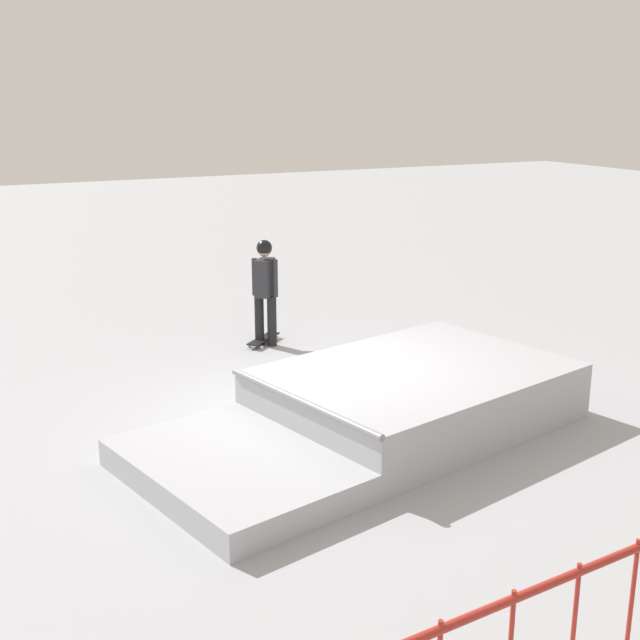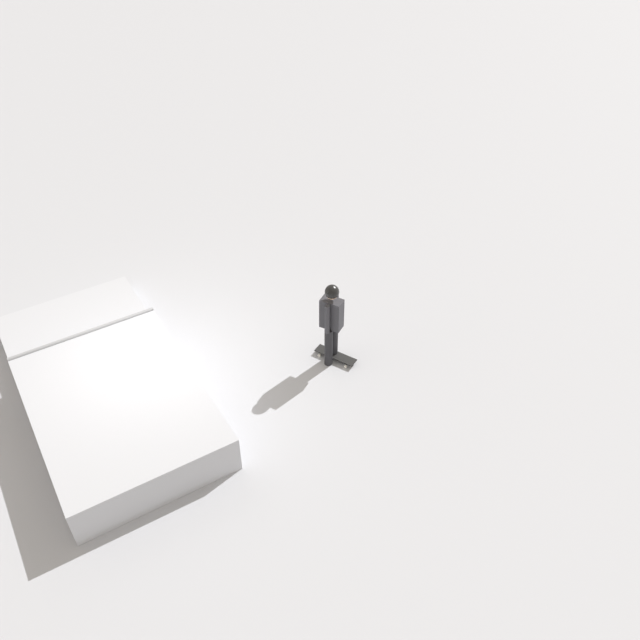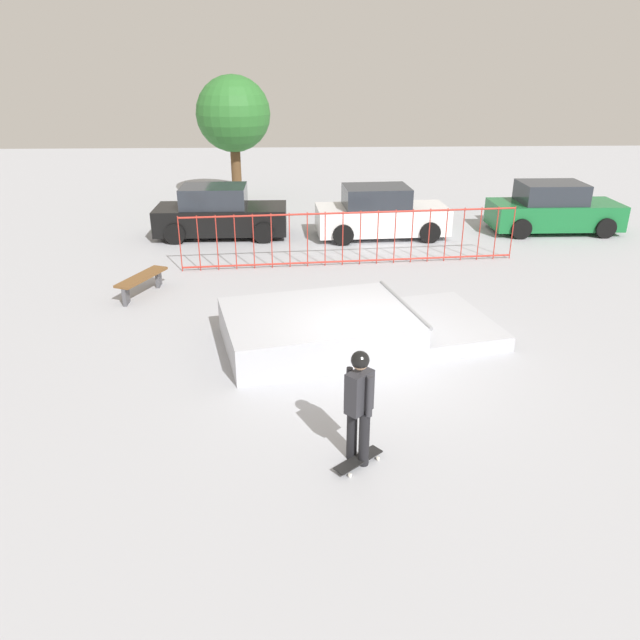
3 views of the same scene
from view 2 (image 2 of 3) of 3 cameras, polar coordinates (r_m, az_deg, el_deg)
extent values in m
plane|color=#A8AAB2|center=(12.56, -13.38, -4.29)|extent=(60.00, 60.00, 0.00)
cube|color=#B0B3BB|center=(11.56, -16.57, -7.50)|extent=(4.09, 3.34, 0.70)
cube|color=#B0B3BB|center=(13.69, -19.96, -0.65)|extent=(2.34, 2.94, 0.30)
cylinder|color=gray|center=(12.64, -19.43, -1.09)|extent=(0.66, 2.55, 0.08)
cylinder|color=black|center=(12.09, 0.73, -2.31)|extent=(0.15, 0.15, 0.82)
cylinder|color=black|center=(12.24, 1.18, -1.68)|extent=(0.15, 0.15, 0.82)
cube|color=#2D2D33|center=(11.69, 1.00, 0.56)|extent=(0.42, 0.42, 0.60)
cylinder|color=#2D2D33|center=(11.57, 0.62, 0.07)|extent=(0.09, 0.09, 0.60)
cylinder|color=#2D2D33|center=(11.82, 1.37, 1.05)|extent=(0.09, 0.09, 0.60)
sphere|color=tan|center=(11.41, 1.02, 2.29)|extent=(0.22, 0.22, 0.22)
sphere|color=black|center=(11.39, 1.02, 2.41)|extent=(0.25, 0.25, 0.25)
cube|color=black|center=(12.42, 1.33, -3.00)|extent=(0.74, 0.67, 0.02)
cylinder|color=silver|center=(12.49, -0.05, -3.02)|extent=(0.06, 0.06, 0.06)
cylinder|color=silver|center=(12.63, 0.50, -2.40)|extent=(0.06, 0.06, 0.06)
cylinder|color=silver|center=(12.28, 2.18, -3.96)|extent=(0.06, 0.06, 0.06)
cylinder|color=silver|center=(12.43, 2.71, -3.33)|extent=(0.06, 0.06, 0.06)
camera|label=1|loc=(16.69, -50.26, 9.88)|focal=46.45mm
camera|label=3|loc=(13.06, 35.27, 18.67)|focal=33.96mm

